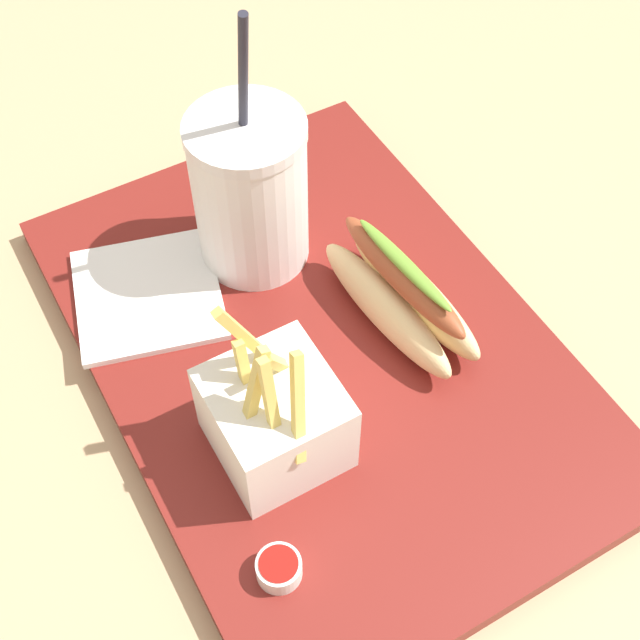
% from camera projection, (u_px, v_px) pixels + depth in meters
% --- Properties ---
extents(ground_plane, '(2.40, 2.40, 0.02)m').
position_uv_depth(ground_plane, '(320.00, 364.00, 0.71)').
color(ground_plane, tan).
extents(food_tray, '(0.48, 0.33, 0.02)m').
position_uv_depth(food_tray, '(320.00, 350.00, 0.69)').
color(food_tray, maroon).
rests_on(food_tray, ground_plane).
extents(soda_cup, '(0.09, 0.09, 0.24)m').
position_uv_depth(soda_cup, '(249.00, 193.00, 0.68)').
color(soda_cup, white).
rests_on(soda_cup, food_tray).
extents(fries_basket, '(0.09, 0.08, 0.14)m').
position_uv_depth(fries_basket, '(275.00, 418.00, 0.60)').
color(fries_basket, white).
rests_on(fries_basket, food_tray).
extents(hot_dog_1, '(0.16, 0.07, 0.07)m').
position_uv_depth(hot_dog_1, '(400.00, 295.00, 0.68)').
color(hot_dog_1, '#E5C689').
rests_on(hot_dog_1, food_tray).
extents(ketchup_cup_1, '(0.03, 0.03, 0.02)m').
position_uv_depth(ketchup_cup_1, '(279.00, 568.00, 0.56)').
color(ketchup_cup_1, white).
rests_on(ketchup_cup_1, food_tray).
extents(napkin_stack, '(0.14, 0.14, 0.01)m').
position_uv_depth(napkin_stack, '(148.00, 295.00, 0.71)').
color(napkin_stack, white).
rests_on(napkin_stack, food_tray).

